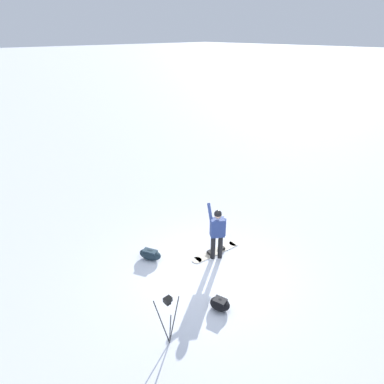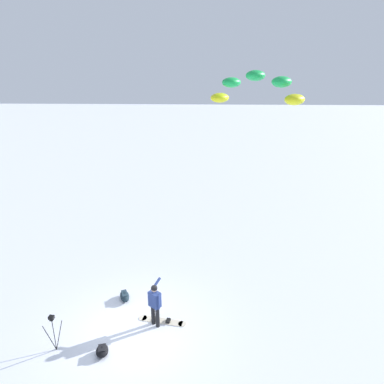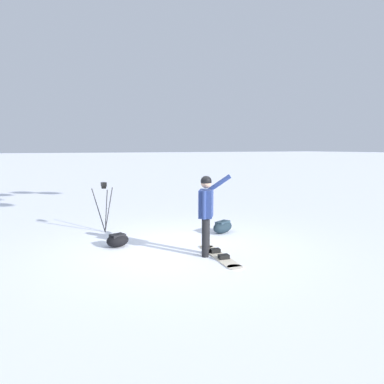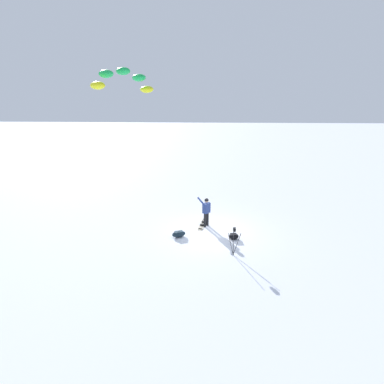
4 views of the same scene
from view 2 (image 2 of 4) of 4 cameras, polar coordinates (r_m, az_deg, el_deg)
The scene contains 7 objects.
ground_plane at distance 12.15m, azimuth -9.87°, elevation -22.99°, with size 300.00×300.00×0.00m, color white.
snowboarder at distance 11.64m, azimuth -6.63°, elevation -18.78°, with size 0.75×0.48×1.64m.
snowboard at distance 12.34m, azimuth -5.32°, elevation -21.86°, with size 0.48×1.74×0.10m.
traction_kite at distance 14.56m, azimuth 11.15°, elevation 17.80°, with size 3.33×4.15×1.38m.
gear_bag_large at distance 13.44m, azimuth -11.92°, elevation -17.65°, with size 0.76×0.60×0.32m.
camera_tripod at distance 11.56m, azimuth -23.58°, elevation -21.00°, with size 0.57×0.51×1.29m.
gear_bag_small at distance 11.45m, azimuth -15.72°, elevation -25.57°, with size 0.59×0.50×0.29m.
Camera 2 is at (8.80, 2.66, 7.95)m, focal length 29.93 mm.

